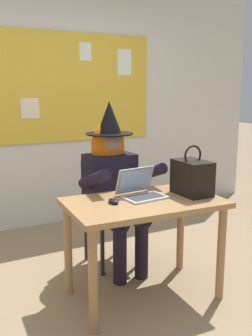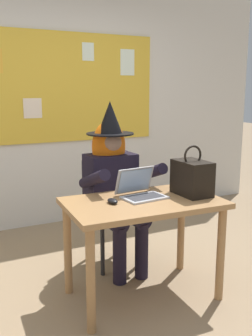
{
  "view_description": "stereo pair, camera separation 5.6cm",
  "coord_description": "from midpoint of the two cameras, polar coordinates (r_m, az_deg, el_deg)",
  "views": [
    {
      "loc": [
        -1.28,
        -2.25,
        1.53
      ],
      "look_at": [
        0.09,
        0.33,
        0.93
      ],
      "focal_mm": 40.86,
      "sensor_mm": 36.0,
      "label": 1
    },
    {
      "loc": [
        -1.23,
        -2.28,
        1.53
      ],
      "look_at": [
        0.09,
        0.33,
        0.93
      ],
      "focal_mm": 40.86,
      "sensor_mm": 36.0,
      "label": 2
    }
  ],
  "objects": [
    {
      "name": "desk_main",
      "position": [
        2.79,
        2.12,
        -7.11
      ],
      "size": [
        1.15,
        0.72,
        0.75
      ],
      "rotation": [
        0.0,
        0.0,
        -0.05
      ],
      "color": "#A37547",
      "rests_on": "ground"
    },
    {
      "name": "ground_plane",
      "position": [
        3.01,
        0.94,
        -18.96
      ],
      "size": [
        24.0,
        24.0,
        0.0
      ],
      "primitive_type": "plane",
      "color": "#937A5B"
    },
    {
      "name": "computer_mouse",
      "position": [
        2.68,
        -2.48,
        -4.96
      ],
      "size": [
        0.07,
        0.11,
        0.03
      ],
      "primitive_type": "ellipsoid",
      "rotation": [
        0.0,
        0.0,
        0.06
      ],
      "color": "black",
      "rests_on": "desk_main"
    },
    {
      "name": "laptop",
      "position": [
        2.83,
        1.7,
        -3.38
      ],
      "size": [
        0.34,
        0.3,
        0.21
      ],
      "rotation": [
        0.0,
        0.0,
        0.09
      ],
      "color": "#B7B7BC",
      "rests_on": "desk_main"
    },
    {
      "name": "person_costumed",
      "position": [
        3.24,
        -2.45,
        -1.32
      ],
      "size": [
        0.59,
        0.66,
        1.44
      ],
      "rotation": [
        0.0,
        0.0,
        -1.56
      ],
      "color": "black",
      "rests_on": "ground"
    },
    {
      "name": "handbag",
      "position": [
        2.92,
        9.29,
        -1.34
      ],
      "size": [
        0.2,
        0.3,
        0.38
      ],
      "rotation": [
        0.0,
        0.0,
        -0.14
      ],
      "color": "black",
      "rests_on": "desk_main"
    },
    {
      "name": "chair_at_desk",
      "position": [
        3.42,
        -3.33,
        -5.53
      ],
      "size": [
        0.43,
        0.43,
        0.92
      ],
      "rotation": [
        0.0,
        0.0,
        -1.55
      ],
      "color": "black",
      "rests_on": "ground"
    },
    {
      "name": "wall_back_bulletin",
      "position": [
        4.39,
        -11.43,
        9.39
      ],
      "size": [
        5.58,
        2.11,
        2.72
      ],
      "color": "silver",
      "rests_on": "ground"
    }
  ]
}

